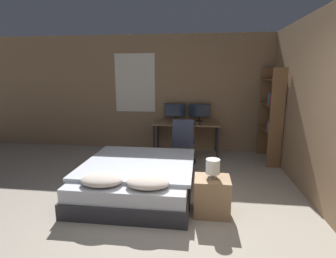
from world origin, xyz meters
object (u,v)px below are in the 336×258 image
at_px(monitor_right, 199,111).
at_px(computer_mouse, 199,124).
at_px(bedside_lamp, 213,167).
at_px(office_chair, 183,146).
at_px(bed, 138,178).
at_px(nightstand, 212,196).
at_px(keyboard, 186,124).
at_px(desk, 186,126).
at_px(bookshelf, 272,111).
at_px(monitor_left, 175,111).

distance_m(monitor_right, computer_mouse, 0.47).
xyz_separation_m(bedside_lamp, office_chair, (-0.51, 1.96, -0.28)).
relative_size(bed, office_chair, 2.03).
xyz_separation_m(nightstand, monitor_right, (-0.20, 2.83, 0.71)).
relative_size(bed, nightstand, 3.85).
height_order(bed, monitor_right, monitor_right).
xyz_separation_m(computer_mouse, office_chair, (-0.31, -0.46, -0.37)).
xyz_separation_m(bedside_lamp, keyboard, (-0.49, 2.42, 0.08)).
bearing_deg(office_chair, computer_mouse, 55.89).
xyz_separation_m(desk, office_chair, (-0.02, -0.67, -0.27)).
relative_size(nightstand, bookshelf, 0.26).
bearing_deg(desk, monitor_right, 36.18).
xyz_separation_m(monitor_left, computer_mouse, (0.58, -0.41, -0.22)).
xyz_separation_m(nightstand, computer_mouse, (-0.19, 2.42, 0.49)).
relative_size(monitor_left, keyboard, 1.22).
xyz_separation_m(keyboard, office_chair, (-0.02, -0.46, -0.36)).
relative_size(desk, bookshelf, 0.78).
xyz_separation_m(bedside_lamp, computer_mouse, (-0.19, 2.42, 0.09)).
bearing_deg(monitor_right, office_chair, -109.20).
bearing_deg(bed, bookshelf, 36.50).
height_order(keyboard, bookshelf, bookshelf).
height_order(nightstand, bedside_lamp, bedside_lamp).
xyz_separation_m(monitor_left, keyboard, (0.28, -0.41, -0.23)).
xyz_separation_m(desk, monitor_left, (-0.28, 0.21, 0.32)).
relative_size(keyboard, bookshelf, 0.21).
bearing_deg(nightstand, office_chair, 104.53).
bearing_deg(monitor_left, bed, -98.37).
height_order(desk, bookshelf, bookshelf).
distance_m(desk, monitor_left, 0.48).
distance_m(bedside_lamp, desk, 2.67).
relative_size(office_chair, bookshelf, 0.49).
xyz_separation_m(bed, monitor_right, (0.91, 2.33, 0.73)).
xyz_separation_m(bed, desk, (0.63, 2.12, 0.41)).
distance_m(nightstand, bookshelf, 2.73).
height_order(desk, monitor_left, monitor_left).
height_order(monitor_left, office_chair, monitor_left).
xyz_separation_m(keyboard, bookshelf, (1.76, -0.15, 0.34)).
bearing_deg(bed, computer_mouse, 64.31).
relative_size(monitor_right, keyboard, 1.22).
bearing_deg(bedside_lamp, monitor_right, 94.07).
distance_m(monitor_right, office_chair, 1.10).
bearing_deg(bedside_lamp, computer_mouse, 94.56).
height_order(bedside_lamp, monitor_right, monitor_right).
distance_m(bed, monitor_left, 2.46).
height_order(keyboard, office_chair, office_chair).
bearing_deg(bed, desk, 73.50).
height_order(monitor_right, bookshelf, bookshelf).
bearing_deg(monitor_left, keyboard, -55.42).
bearing_deg(bedside_lamp, office_chair, 104.53).
distance_m(bed, desk, 2.25).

